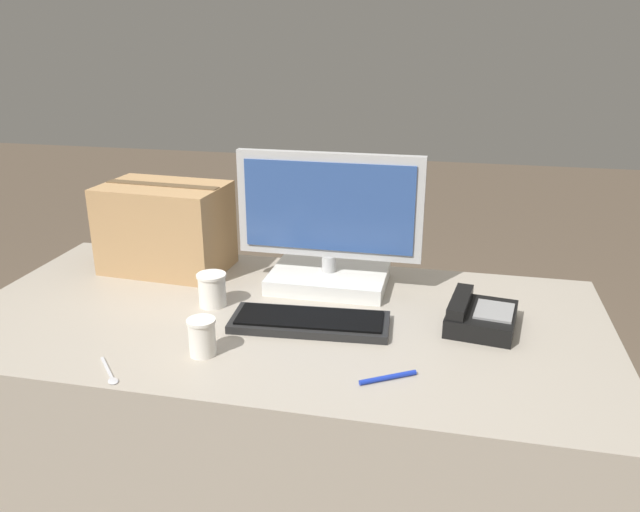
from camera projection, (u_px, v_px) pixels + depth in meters
The scene contains 9 objects.
office_desk at pixel (284, 427), 1.88m from camera, with size 1.80×0.90×0.75m.
monitor at pixel (329, 237), 1.90m from camera, with size 0.57×0.26×0.42m.
keyboard at pixel (310, 322), 1.69m from camera, with size 0.44×0.19×0.03m.
desk_phone at pixel (479, 316), 1.68m from camera, with size 0.20×0.23×0.08m.
paper_cup_left at pixel (212, 290), 1.80m from camera, with size 0.09×0.09×0.10m.
paper_cup_right at pixel (202, 337), 1.53m from camera, with size 0.07×0.07×0.09m.
spoon at pixel (110, 375), 1.45m from camera, with size 0.10×0.11×0.00m.
cardboard_box at pixel (166, 227), 2.05m from camera, with size 0.41×0.28×0.29m.
pen_marker at pixel (388, 377), 1.43m from camera, with size 0.13×0.08×0.01m.
Camera 1 is at (0.45, -1.53, 1.51)m, focal length 35.00 mm.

